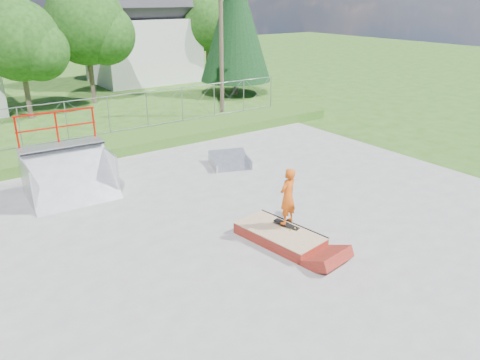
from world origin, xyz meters
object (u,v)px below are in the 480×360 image
object	(u,v)px
grind_box	(279,236)
flat_bank_ramp	(230,161)
quarter_pipe	(68,159)
skater	(288,199)

from	to	relation	value
grind_box	flat_bank_ramp	world-z (taller)	flat_bank_ramp
grind_box	flat_bank_ramp	xyz separation A→B (m)	(2.52, 6.22, 0.05)
quarter_pipe	flat_bank_ramp	xyz separation A→B (m)	(6.41, -0.59, -1.20)
grind_box	quarter_pipe	xyz separation A→B (m)	(-3.89, 6.82, 1.25)
quarter_pipe	flat_bank_ramp	distance (m)	6.55
flat_bank_ramp	skater	xyz separation A→B (m)	(-2.20, -6.15, 1.04)
quarter_pipe	grind_box	bearing A→B (deg)	-57.68
quarter_pipe	skater	size ratio (longest dim) A/B	1.71
grind_box	skater	distance (m)	1.13
quarter_pipe	skater	world-z (taller)	quarter_pipe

